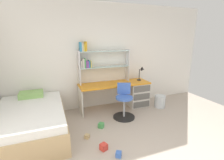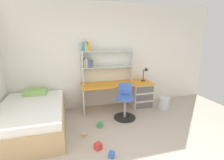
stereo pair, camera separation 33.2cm
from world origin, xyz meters
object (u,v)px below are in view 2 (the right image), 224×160
(bed_platform, at_px, (32,118))
(desk_lamp, at_px, (146,72))
(desk, at_px, (134,93))
(swivel_chair, at_px, (125,105))
(toy_block_red_1, at_px, (98,146))
(waste_bin, at_px, (164,103))
(toy_block_blue_4, at_px, (112,155))
(toy_block_natural_2, at_px, (84,135))
(bookshelf_hutch, at_px, (100,60))
(toy_block_green_3, at_px, (100,125))

(bed_platform, bearing_deg, desk_lamp, 12.60)
(desk, bearing_deg, swivel_chair, -129.70)
(desk, bearing_deg, toy_block_red_1, -130.18)
(waste_bin, distance_m, toy_block_blue_4, 2.34)
(toy_block_natural_2, bearing_deg, bookshelf_hutch, 65.54)
(toy_block_green_3, bearing_deg, bookshelf_hutch, 77.31)
(bookshelf_hutch, xyz_separation_m, toy_block_natural_2, (-0.60, -1.33, -1.27))
(desk_lamp, xyz_separation_m, toy_block_natural_2, (-1.85, -1.15, -0.91))
(swivel_chair, height_order, toy_block_blue_4, swivel_chair)
(swivel_chair, bearing_deg, desk, 50.30)
(desk, height_order, toy_block_blue_4, desk)
(bookshelf_hutch, bearing_deg, desk, -11.40)
(swivel_chair, distance_m, waste_bin, 1.21)
(desk_lamp, xyz_separation_m, toy_block_blue_4, (-1.49, -1.83, -0.91))
(toy_block_green_3, bearing_deg, waste_bin, 14.09)
(toy_block_red_1, bearing_deg, bed_platform, 141.53)
(swivel_chair, xyz_separation_m, toy_block_green_3, (-0.66, -0.28, -0.28))
(toy_block_natural_2, relative_size, toy_block_green_3, 0.77)
(desk_lamp, height_order, toy_block_red_1, desk_lamp)
(bookshelf_hutch, height_order, waste_bin, bookshelf_hutch)
(bed_platform, bearing_deg, waste_bin, 4.08)
(bed_platform, distance_m, toy_block_red_1, 1.53)
(swivel_chair, bearing_deg, bed_platform, -178.78)
(desk, xyz_separation_m, toy_block_red_1, (-1.32, -1.57, -0.34))
(toy_block_red_1, bearing_deg, toy_block_blue_4, -55.95)
(waste_bin, relative_size, toy_block_green_3, 3.14)
(waste_bin, relative_size, toy_block_natural_2, 4.07)
(desk, height_order, bed_platform, desk)
(bookshelf_hutch, relative_size, toy_block_blue_4, 15.24)
(desk, bearing_deg, toy_block_natural_2, -143.04)
(waste_bin, bearing_deg, bookshelf_hutch, 160.13)
(waste_bin, xyz_separation_m, toy_block_natural_2, (-2.21, -0.74, -0.12))
(bookshelf_hutch, distance_m, swivel_chair, 1.32)
(waste_bin, bearing_deg, bed_platform, -175.92)
(bed_platform, distance_m, toy_block_green_3, 1.40)
(bookshelf_hutch, height_order, desk_lamp, bookshelf_hutch)
(desk_lamp, relative_size, bed_platform, 0.20)
(toy_block_green_3, bearing_deg, swivel_chair, 22.69)
(bookshelf_hutch, relative_size, bed_platform, 0.72)
(desk_lamp, height_order, toy_block_natural_2, desk_lamp)
(swivel_chair, distance_m, toy_block_natural_2, 1.21)
(swivel_chair, bearing_deg, bookshelf_hutch, 119.22)
(swivel_chair, xyz_separation_m, waste_bin, (1.18, 0.19, -0.16))
(toy_block_natural_2, bearing_deg, waste_bin, 18.56)
(desk, distance_m, waste_bin, 0.83)
(toy_block_red_1, bearing_deg, swivel_chair, 49.54)
(toy_block_natural_2, bearing_deg, bed_platform, 152.63)
(desk_lamp, relative_size, swivel_chair, 0.47)
(bookshelf_hutch, xyz_separation_m, toy_block_blue_4, (-0.24, -2.01, -1.27))
(toy_block_red_1, height_order, toy_block_blue_4, toy_block_red_1)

